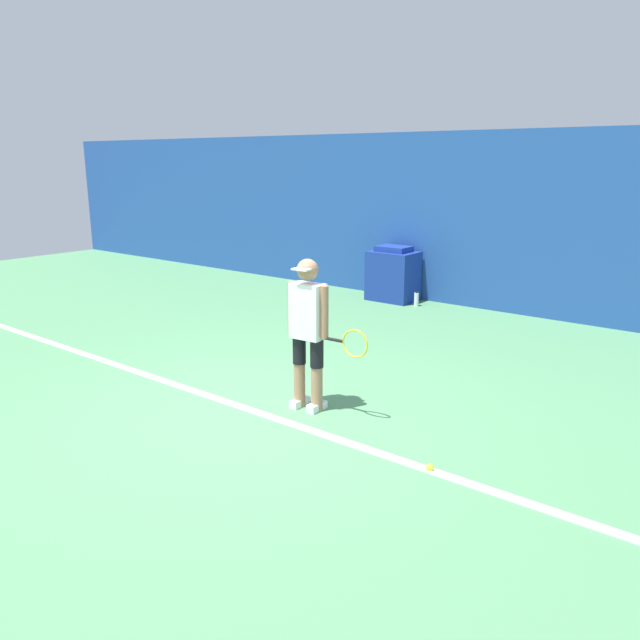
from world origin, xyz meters
TOP-DOWN VIEW (x-y plane):
  - ground_plane at (0.00, 0.00)m, footprint 24.00×24.00m
  - back_wall at (0.00, 5.95)m, footprint 24.00×0.10m
  - court_baseline at (0.00, 0.14)m, footprint 21.60×0.10m
  - tennis_player at (0.45, 0.56)m, footprint 0.94×0.30m
  - tennis_ball at (2.11, 0.13)m, footprint 0.07×0.07m
  - covered_chair at (-1.61, 5.54)m, footprint 0.85×0.62m
  - water_bottle at (-1.01, 5.38)m, footprint 0.08×0.08m

SIDE VIEW (x-z plane):
  - ground_plane at x=0.00m, z-range 0.00..0.00m
  - court_baseline at x=0.00m, z-range 0.00..0.01m
  - tennis_ball at x=2.11m, z-range 0.00..0.07m
  - water_bottle at x=-1.01m, z-range -0.01..0.25m
  - covered_chair at x=-1.61m, z-range -0.02..0.98m
  - tennis_player at x=0.45m, z-range 0.08..1.67m
  - back_wall at x=0.00m, z-range 0.00..3.01m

